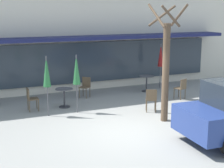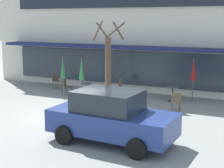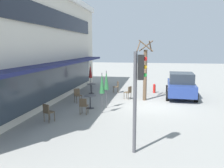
# 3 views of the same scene
# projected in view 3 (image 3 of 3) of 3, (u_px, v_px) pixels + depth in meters

# --- Properties ---
(ground_plane) EXTENTS (80.00, 80.00, 0.00)m
(ground_plane) POSITION_uv_depth(u_px,v_px,m) (151.00, 106.00, 14.34)
(ground_plane) COLOR gray
(cafe_table_near_wall) EXTENTS (0.70, 0.70, 0.76)m
(cafe_table_near_wall) POSITION_uv_depth(u_px,v_px,m) (90.00, 100.00, 13.75)
(cafe_table_near_wall) COLOR #333338
(cafe_table_near_wall) RESTS_ON ground
(cafe_table_streetside) EXTENTS (0.70, 0.70, 0.76)m
(cafe_table_streetside) POSITION_uv_depth(u_px,v_px,m) (91.00, 87.00, 18.14)
(cafe_table_streetside) COLOR #333338
(cafe_table_streetside) RESTS_ON ground
(patio_umbrella_green_folded) EXTENTS (0.28, 0.28, 2.20)m
(patio_umbrella_green_folded) POSITION_uv_depth(u_px,v_px,m) (102.00, 83.00, 12.58)
(patio_umbrella_green_folded) COLOR #4C4C51
(patio_umbrella_green_folded) RESTS_ON ground
(patio_umbrella_cream_folded) EXTENTS (0.28, 0.28, 2.20)m
(patio_umbrella_cream_folded) POSITION_uv_depth(u_px,v_px,m) (106.00, 81.00, 13.65)
(patio_umbrella_cream_folded) COLOR #4C4C51
(patio_umbrella_cream_folded) RESTS_ON ground
(patio_umbrella_corner_open) EXTENTS (0.28, 0.28, 2.20)m
(patio_umbrella_corner_open) POSITION_uv_depth(u_px,v_px,m) (90.00, 71.00, 18.92)
(patio_umbrella_corner_open) COLOR #4C4C51
(patio_umbrella_corner_open) RESTS_ON ground
(cafe_chair_0) EXTENTS (0.40, 0.40, 0.89)m
(cafe_chair_0) POSITION_uv_depth(u_px,v_px,m) (84.00, 105.00, 12.47)
(cafe_chair_0) COLOR brown
(cafe_chair_0) RESTS_ON ground
(cafe_chair_1) EXTENTS (0.57, 0.57, 0.89)m
(cafe_chair_1) POSITION_uv_depth(u_px,v_px,m) (77.00, 94.00, 15.22)
(cafe_chair_1) COLOR brown
(cafe_chair_1) RESTS_ON ground
(cafe_chair_2) EXTENTS (0.54, 0.54, 0.89)m
(cafe_chair_2) POSITION_uv_depth(u_px,v_px,m) (128.00, 92.00, 16.18)
(cafe_chair_2) COLOR brown
(cafe_chair_2) RESTS_ON ground
(cafe_chair_3) EXTENTS (0.51, 0.51, 0.89)m
(cafe_chair_3) POSITION_uv_depth(u_px,v_px,m) (117.00, 86.00, 18.48)
(cafe_chair_3) COLOR brown
(cafe_chair_3) RESTS_ON ground
(cafe_chair_4) EXTENTS (0.53, 0.53, 0.89)m
(cafe_chair_4) POSITION_uv_depth(u_px,v_px,m) (48.00, 111.00, 11.22)
(cafe_chair_4) COLOR brown
(cafe_chair_4) RESTS_ON ground
(parked_sedan) EXTENTS (4.28, 2.17, 1.76)m
(parked_sedan) POSITION_uv_depth(u_px,v_px,m) (181.00, 85.00, 16.69)
(parked_sedan) COLOR navy
(parked_sedan) RESTS_ON ground
(street_tree) EXTENTS (1.09, 1.09, 4.00)m
(street_tree) POSITION_uv_depth(u_px,v_px,m) (145.00, 72.00, 15.68)
(street_tree) COLOR brown
(street_tree) RESTS_ON ground
(traffic_light_pole) EXTENTS (0.26, 0.43, 3.40)m
(traffic_light_pole) POSITION_uv_depth(u_px,v_px,m) (138.00, 86.00, 7.68)
(traffic_light_pole) COLOR #47474C
(traffic_light_pole) RESTS_ON ground
(fire_hydrant) EXTENTS (0.36, 0.20, 0.71)m
(fire_hydrant) POSITION_uv_depth(u_px,v_px,m) (154.00, 88.00, 18.48)
(fire_hydrant) COLOR red
(fire_hydrant) RESTS_ON ground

